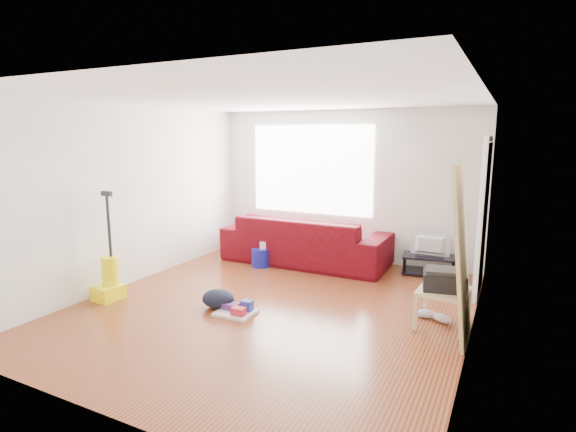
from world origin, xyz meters
The scene contains 13 objects.
room centered at (0.07, 0.15, 1.25)m, with size 4.51×5.01×2.51m.
sofa centered at (-0.45, 1.95, 0.00)m, with size 2.70×1.06×0.79m, color #360407.
tv_stand centered at (1.48, 2.22, 0.15)m, with size 0.82×0.55×0.29m.
tv centered at (1.48, 2.22, 0.45)m, with size 0.57×0.07×0.33m, color black.
side_table centered at (1.95, 0.32, 0.36)m, with size 0.55×0.55×0.43m.
printer centered at (1.95, 0.32, 0.54)m, with size 0.50×0.41×0.23m.
bucket centered at (-1.00, 1.43, 0.00)m, with size 0.29×0.29×0.29m, color #15168D.
toilet_paper centered at (-0.96, 1.45, 0.21)m, with size 0.13×0.13×0.12m, color silver.
cleaning_tray centered at (-0.26, -0.41, 0.05)m, with size 0.45×0.36×0.16m.
backpack centered at (-0.58, -0.34, 0.00)m, with size 0.41×0.33×0.22m, color black.
sneakers centered at (1.85, 0.45, 0.05)m, with size 0.44×0.23×0.10m.
vacuum centered at (-2.00, -0.72, 0.26)m, with size 0.31×0.35×1.39m.
door_panel centered at (2.13, 0.06, 0.00)m, with size 0.04×0.73×1.82m, color tan.
Camera 1 is at (2.53, -4.62, 2.08)m, focal length 28.00 mm.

